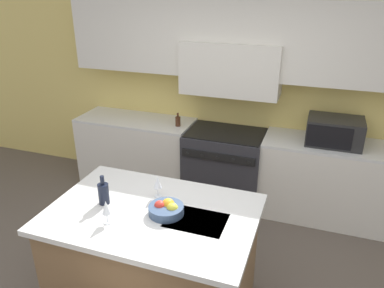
{
  "coord_description": "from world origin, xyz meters",
  "views": [
    {
      "loc": [
        0.99,
        -2.09,
        2.57
      ],
      "look_at": [
        -0.05,
        0.88,
        1.19
      ],
      "focal_mm": 35.0,
      "sensor_mm": 36.0,
      "label": 1
    }
  ],
  "objects": [
    {
      "name": "back_cabinetry",
      "position": [
        0.0,
        2.21,
        1.61
      ],
      "size": [
        10.0,
        0.46,
        2.7
      ],
      "color": "#DBC166",
      "rests_on": "ground_plane"
    },
    {
      "name": "wine_glass_far",
      "position": [
        -0.15,
        0.31,
        1.07
      ],
      "size": [
        0.07,
        0.07,
        0.19
      ],
      "color": "white",
      "rests_on": "kitchen_island"
    },
    {
      "name": "oil_bottle_on_counter",
      "position": [
        -0.6,
        1.91,
        0.99
      ],
      "size": [
        0.06,
        0.06,
        0.17
      ],
      "color": "#422314",
      "rests_on": "back_counter"
    },
    {
      "name": "kitchen_island",
      "position": [
        -0.1,
        0.09,
        0.48
      ],
      "size": [
        1.6,
        1.08,
        0.94
      ],
      "color": "brown",
      "rests_on": "ground_plane"
    },
    {
      "name": "range_stove",
      "position": [
        0.0,
        1.95,
        0.46
      ],
      "size": [
        0.93,
        0.7,
        0.91
      ],
      "color": "#2D2D33",
      "rests_on": "ground_plane"
    },
    {
      "name": "fruit_bowl",
      "position": [
        0.01,
        0.11,
        0.98
      ],
      "size": [
        0.27,
        0.27,
        0.11
      ],
      "color": "#384C6B",
      "rests_on": "kitchen_island"
    },
    {
      "name": "microwave",
      "position": [
        1.2,
        1.96,
        1.08
      ],
      "size": [
        0.58,
        0.41,
        0.29
      ],
      "color": "black",
      "rests_on": "back_counter"
    },
    {
      "name": "wine_glass_near",
      "position": [
        -0.35,
        -0.15,
        1.07
      ],
      "size": [
        0.07,
        0.07,
        0.19
      ],
      "color": "white",
      "rests_on": "kitchen_island"
    },
    {
      "name": "back_counter",
      "position": [
        -0.0,
        1.97,
        0.47
      ],
      "size": [
        3.93,
        0.62,
        0.93
      ],
      "color": "silver",
      "rests_on": "ground_plane"
    },
    {
      "name": "wine_bottle",
      "position": [
        -0.51,
        0.07,
        1.04
      ],
      "size": [
        0.09,
        0.09,
        0.24
      ],
      "color": "black",
      "rests_on": "kitchen_island"
    }
  ]
}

